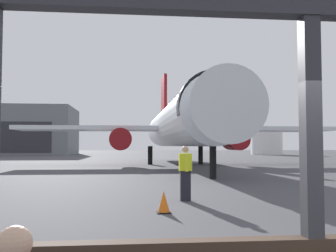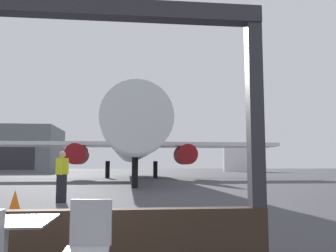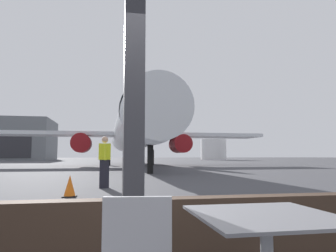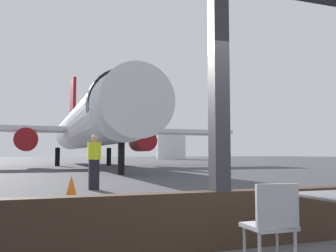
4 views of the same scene
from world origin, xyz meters
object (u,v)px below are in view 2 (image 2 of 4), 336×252
object	(u,v)px
cafe_chair_window_left	(89,240)
dining_table	(3,251)
traffic_cone	(15,201)
fuel_storage_tank	(238,160)
ground_crew_worker	(62,176)
distant_hangar	(13,149)
airplane	(132,140)

from	to	relation	value
cafe_chair_window_left	dining_table	bearing A→B (deg)	173.51
traffic_cone	fuel_storage_tank	size ratio (longest dim) A/B	0.09
ground_crew_worker	fuel_storage_tank	xyz separation A→B (m)	(25.38, 62.27, 1.57)
cafe_chair_window_left	ground_crew_worker	bearing A→B (deg)	101.42
distant_hangar	fuel_storage_tank	size ratio (longest dim) A/B	3.14
airplane	ground_crew_worker	world-z (taller)	airplane
airplane	traffic_cone	world-z (taller)	airplane
traffic_cone	fuel_storage_tank	distance (m)	69.59
ground_crew_worker	traffic_cone	world-z (taller)	ground_crew_worker
airplane	traffic_cone	size ratio (longest dim) A/B	59.32
dining_table	traffic_cone	xyz separation A→B (m)	(-1.95, 6.99, -0.18)
ground_crew_worker	traffic_cone	bearing A→B (deg)	-112.40
traffic_cone	distant_hangar	size ratio (longest dim) A/B	0.03
cafe_chair_window_left	distant_hangar	size ratio (longest dim) A/B	0.05
dining_table	ground_crew_worker	distance (m)	9.20
cafe_chair_window_left	fuel_storage_tank	world-z (taller)	fuel_storage_tank
cafe_chair_window_left	fuel_storage_tank	bearing A→B (deg)	71.79
cafe_chair_window_left	traffic_cone	bearing A→B (deg)	111.18
ground_crew_worker	fuel_storage_tank	size ratio (longest dim) A/B	0.28
traffic_cone	distant_hangar	world-z (taller)	distant_hangar
airplane	ground_crew_worker	size ratio (longest dim) A/B	19.63
ground_crew_worker	traffic_cone	size ratio (longest dim) A/B	3.02
cafe_chair_window_left	distant_hangar	distance (m)	82.45
traffic_cone	distant_hangar	xyz separation A→B (m)	(-21.77, 71.53, 4.49)
fuel_storage_tank	airplane	bearing A→B (deg)	-119.06
dining_table	ground_crew_worker	xyz separation A→B (m)	(-1.07, 9.12, 0.45)
traffic_cone	airplane	bearing A→B (deg)	81.48
dining_table	ground_crew_worker	bearing A→B (deg)	96.69
ground_crew_worker	fuel_storage_tank	world-z (taller)	fuel_storage_tank
airplane	ground_crew_worker	distance (m)	21.65
distant_hangar	dining_table	bearing A→B (deg)	-73.19
dining_table	airplane	size ratio (longest dim) A/B	0.03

